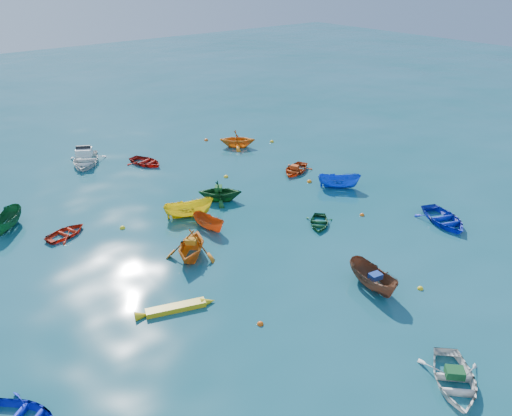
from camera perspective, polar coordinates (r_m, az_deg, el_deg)
ground at (r=29.31m, az=6.12°, el=-4.14°), size 160.00×160.00×0.00m
dinghy_white_near at (r=22.11m, az=21.59°, el=-18.23°), size 4.08×4.08×0.70m
sampan_brown_mid at (r=26.24m, az=13.10°, el=-8.85°), size 1.81×3.46×1.27m
dinghy_blue_se at (r=33.59m, az=20.61°, el=-1.58°), size 3.88×4.44×0.77m
dinghy_orange_w at (r=28.20m, az=-7.35°, el=-5.58°), size 4.30×4.29×1.72m
sampan_yellow_mid at (r=32.47m, az=-7.64°, el=-0.98°), size 3.41×2.37×1.24m
dinghy_green_e at (r=31.45m, az=7.18°, el=-1.91°), size 2.94×2.90×0.50m
dinghy_red_nw at (r=32.16m, az=-20.82°, el=-2.92°), size 2.97×2.49×0.53m
sampan_orange_n at (r=30.92m, az=-5.38°, el=-2.34°), size 1.33×2.66×0.99m
dinghy_green_n at (r=34.40m, az=-4.10°, el=0.87°), size 3.87×3.80×1.54m
dinghy_red_ne at (r=39.10m, az=4.49°, el=4.13°), size 3.64×3.21×0.63m
sampan_blue_far at (r=36.75m, az=9.41°, el=2.32°), size 2.98×2.94×1.18m
dinghy_red_far at (r=41.45m, az=-12.46°, el=4.91°), size 3.01×3.58×0.64m
dinghy_orange_far at (r=44.35m, az=-2.13°, el=6.99°), size 4.06×4.01×1.62m
sampan_green_far at (r=34.36m, az=-26.36°, el=-2.10°), size 2.88×3.19×1.21m
kayak_yellow at (r=24.44m, az=-9.13°, el=-11.44°), size 3.51×1.65×0.35m
motorboat_white at (r=42.81m, az=-18.86°, el=4.79°), size 4.68×5.10×1.46m
tarp_green_a at (r=21.84m, az=21.77°, el=-17.07°), size 0.87×0.87×0.34m
tarp_blue_a at (r=25.71m, az=13.49°, el=-7.60°), size 0.68×0.56×0.29m
tarp_orange_a at (r=27.72m, az=-7.44°, el=-3.77°), size 0.75×0.75×0.29m
tarp_green_b at (r=34.02m, az=-4.32°, el=2.27°), size 0.76×0.78×0.30m
tarp_orange_b at (r=38.84m, az=4.46°, el=4.70°), size 0.63×0.71×0.28m
buoy_or_a at (r=23.33m, az=0.49°, el=-13.16°), size 0.30×0.30×0.30m
buoy_ye_a at (r=26.80m, az=18.26°, el=-8.78°), size 0.30×0.30×0.30m
buoy_or_b at (r=33.05m, az=12.02°, el=-0.83°), size 0.30×0.30×0.30m
buoy_or_c at (r=31.65m, az=-5.71°, el=-1.63°), size 0.36×0.36×0.36m
buoy_ye_c at (r=38.09m, az=-3.45°, el=3.54°), size 0.35×0.35×0.35m
buoy_or_d at (r=37.38m, az=6.12°, el=2.96°), size 0.36×0.36×0.36m
buoy_ye_d at (r=31.89m, az=-15.01°, el=-2.26°), size 0.34×0.34×0.34m
buoy_or_e at (r=46.20m, az=-5.72°, el=7.69°), size 0.37×0.37×0.37m
buoy_ye_e at (r=45.59m, az=1.83°, el=7.55°), size 0.36×0.36×0.36m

